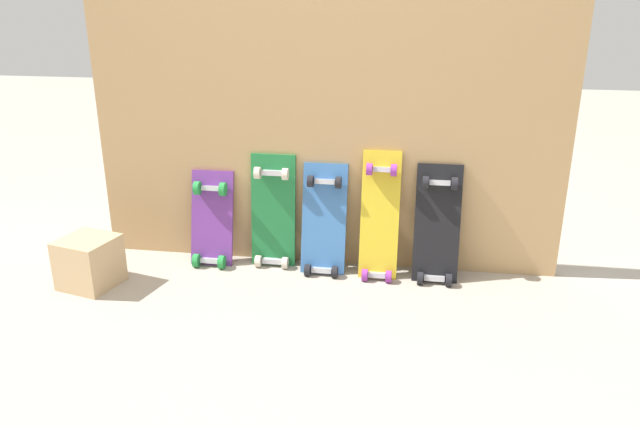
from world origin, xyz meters
name	(u,v)px	position (x,y,z in m)	size (l,w,h in m)	color
ground_plane	(322,266)	(0.00, 0.00, 0.00)	(12.00, 12.00, 0.00)	#A89E8E
plywood_wall_panel	(324,86)	(0.00, 0.07, 0.92)	(2.35, 0.04, 1.83)	tan
skateboard_purple	(212,224)	(-0.57, -0.03, 0.21)	(0.22, 0.19, 0.54)	#6B338C
skateboard_green	(273,217)	(-0.25, 0.00, 0.26)	(0.23, 0.14, 0.64)	#1E7238
skateboard_blue	(324,226)	(0.01, -0.04, 0.24)	(0.22, 0.20, 0.61)	#386BAD
skateboard_yellow	(379,222)	(0.29, -0.04, 0.28)	(0.19, 0.21, 0.69)	gold
skateboard_black	(437,231)	(0.57, -0.04, 0.25)	(0.22, 0.21, 0.63)	black
wooden_crate	(89,262)	(-1.08, -0.38, 0.12)	(0.24, 0.24, 0.24)	tan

